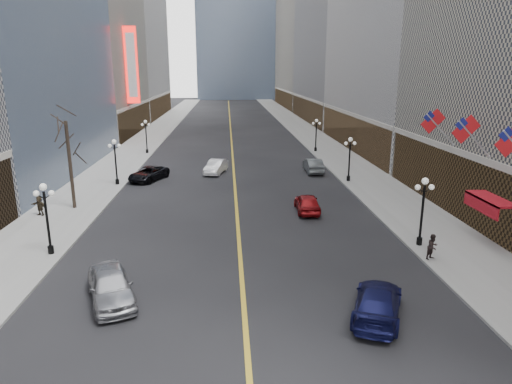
{
  "coord_description": "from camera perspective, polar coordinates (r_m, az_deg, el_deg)",
  "views": [
    {
      "loc": [
        -0.68,
        2.68,
        11.24
      ],
      "look_at": [
        0.44,
        20.36,
        6.5
      ],
      "focal_mm": 32.0,
      "sensor_mm": 36.0,
      "label": 1
    }
  ],
  "objects": [
    {
      "name": "sidewalk_east",
      "position": [
        69.8,
        8.61,
        5.61
      ],
      "size": [
        6.0,
        230.0,
        0.15
      ],
      "primitive_type": "cube",
      "color": "gray",
      "rests_on": "ground"
    },
    {
      "name": "sidewalk_west",
      "position": [
        69.52,
        -14.69,
        5.25
      ],
      "size": [
        6.0,
        230.0,
        0.15
      ],
      "primitive_type": "cube",
      "color": "gray",
      "rests_on": "ground"
    },
    {
      "name": "lane_line",
      "position": [
        78.13,
        -3.11,
        6.69
      ],
      "size": [
        0.25,
        200.0,
        0.02
      ],
      "primitive_type": "cube",
      "color": "gold",
      "rests_on": "ground"
    },
    {
      "name": "bldg_east_c",
      "position": [
        108.51,
        13.72,
        21.43
      ],
      "size": [
        26.6,
        40.6,
        48.8
      ],
      "color": "gray",
      "rests_on": "ground"
    },
    {
      "name": "bldg_east_d",
      "position": [
        150.8,
        8.77,
        22.41
      ],
      "size": [
        26.6,
        46.6,
        62.8
      ],
      "color": "#A09985",
      "rests_on": "ground"
    },
    {
      "name": "streetlamp_east_1",
      "position": [
        31.17,
        20.14,
        -1.48
      ],
      "size": [
        1.26,
        0.44,
        4.52
      ],
      "color": "black",
      "rests_on": "sidewalk_east"
    },
    {
      "name": "streetlamp_east_2",
      "position": [
        47.74,
        11.63,
        4.61
      ],
      "size": [
        1.26,
        0.44,
        4.52
      ],
      "color": "black",
      "rests_on": "sidewalk_east"
    },
    {
      "name": "streetlamp_east_3",
      "position": [
        65.07,
        7.53,
        7.49
      ],
      "size": [
        1.26,
        0.44,
        4.52
      ],
      "color": "black",
      "rests_on": "sidewalk_east"
    },
    {
      "name": "streetlamp_west_1",
      "position": [
        30.65,
        -24.76,
        -2.22
      ],
      "size": [
        1.26,
        0.44,
        4.52
      ],
      "color": "black",
      "rests_on": "sidewalk_west"
    },
    {
      "name": "streetlamp_west_2",
      "position": [
        47.4,
        -17.18,
        4.18
      ],
      "size": [
        1.26,
        0.44,
        4.52
      ],
      "color": "black",
      "rests_on": "sidewalk_west"
    },
    {
      "name": "streetlamp_west_3",
      "position": [
        64.82,
        -13.58,
        7.18
      ],
      "size": [
        1.26,
        0.44,
        4.52
      ],
      "color": "black",
      "rests_on": "sidewalk_west"
    },
    {
      "name": "flag_4",
      "position": [
        33.63,
        24.99,
        6.84
      ],
      "size": [
        2.87,
        0.12,
        2.87
      ],
      "color": "#B2B2B7",
      "rests_on": "ground"
    },
    {
      "name": "flag_5",
      "position": [
        38.06,
        21.46,
        8.0
      ],
      "size": [
        2.87,
        0.12,
        2.87
      ],
      "color": "#B2B2B7",
      "rests_on": "ground"
    },
    {
      "name": "awning_c",
      "position": [
        33.08,
        27.02,
        -0.97
      ],
      "size": [
        1.4,
        4.0,
        0.93
      ],
      "color": "maroon",
      "rests_on": "ground"
    },
    {
      "name": "theatre_marquee",
      "position": [
        78.8,
        -15.28,
        15.03
      ],
      "size": [
        2.0,
        0.55,
        12.0
      ],
      "color": "red",
      "rests_on": "ground"
    },
    {
      "name": "tree_west_far",
      "position": [
        39.77,
        -22.56,
        6.62
      ],
      "size": [
        3.6,
        3.6,
        7.92
      ],
      "color": "#2D231C",
      "rests_on": "sidewalk_west"
    },
    {
      "name": "car_nb_near",
      "position": [
        24.29,
        -17.72,
        -11.09
      ],
      "size": [
        3.64,
        5.4,
        1.71
      ],
      "primitive_type": "imported",
      "rotation": [
        0.0,
        0.0,
        0.36
      ],
      "color": "#9EA0A6",
      "rests_on": "ground"
    },
    {
      "name": "car_nb_mid",
      "position": [
        51.42,
        -5.03,
        3.17
      ],
      "size": [
        2.79,
        4.9,
        1.53
      ],
      "primitive_type": "imported",
      "rotation": [
        0.0,
        0.0,
        -0.27
      ],
      "color": "silver",
      "rests_on": "ground"
    },
    {
      "name": "car_nb_far",
      "position": [
        49.26,
        -13.27,
        2.25
      ],
      "size": [
        4.27,
        5.71,
        1.44
      ],
      "primitive_type": "imported",
      "rotation": [
        0.0,
        0.0,
        -0.41
      ],
      "color": "black",
      "rests_on": "ground"
    },
    {
      "name": "car_sb_near",
      "position": [
        22.65,
        14.95,
        -13.16
      ],
      "size": [
        3.88,
        5.56,
        1.5
      ],
      "primitive_type": "imported",
      "rotation": [
        0.0,
        0.0,
        2.76
      ],
      "color": "#121443",
      "rests_on": "ground"
    },
    {
      "name": "car_sb_mid",
      "position": [
        37.47,
        6.42,
        -1.36
      ],
      "size": [
        1.92,
        4.51,
        1.52
      ],
      "primitive_type": "imported",
      "rotation": [
        0.0,
        0.0,
        3.11
      ],
      "color": "maroon",
      "rests_on": "ground"
    },
    {
      "name": "car_sb_far",
      "position": [
        52.15,
        7.16,
        3.31
      ],
      "size": [
        1.7,
        4.84,
        1.59
      ],
      "primitive_type": "imported",
      "rotation": [
        0.0,
        0.0,
        3.14
      ],
      "color": "#515759",
      "rests_on": "ground"
    },
    {
      "name": "ped_east_walk",
      "position": [
        29.68,
        21.22,
        -6.39
      ],
      "size": [
        0.87,
        0.75,
        1.58
      ],
      "primitive_type": "imported",
      "rotation": [
        0.0,
        0.0,
        0.52
      ],
      "color": "black",
      "rests_on": "sidewalk_east"
    },
    {
      "name": "ped_west_far",
      "position": [
        39.69,
        -25.43,
        -1.54
      ],
      "size": [
        1.49,
        1.1,
        1.59
      ],
      "primitive_type": "imported",
      "rotation": [
        0.0,
        0.0,
        -0.51
      ],
      "color": "#2C2418",
      "rests_on": "sidewalk_west"
    }
  ]
}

